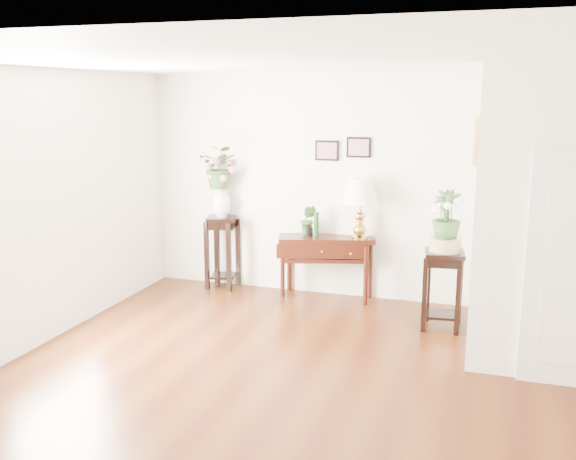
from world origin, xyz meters
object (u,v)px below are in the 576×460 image
at_px(table_lamp, 360,211).
at_px(plant_stand_a, 223,252).
at_px(console_table, 326,267).
at_px(plant_stand_b, 443,290).

bearing_deg(table_lamp, plant_stand_a, 180.00).
bearing_deg(plant_stand_a, table_lamp, 0.00).
distance_m(console_table, plant_stand_b, 1.63).
relative_size(table_lamp, plant_stand_a, 0.79).
distance_m(console_table, plant_stand_a, 1.42).
relative_size(console_table, plant_stand_a, 1.24).
distance_m(table_lamp, plant_stand_b, 1.45).
bearing_deg(plant_stand_b, console_table, 155.93).
xyz_separation_m(plant_stand_a, plant_stand_b, (2.91, -0.67, -0.04)).
height_order(console_table, table_lamp, table_lamp).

